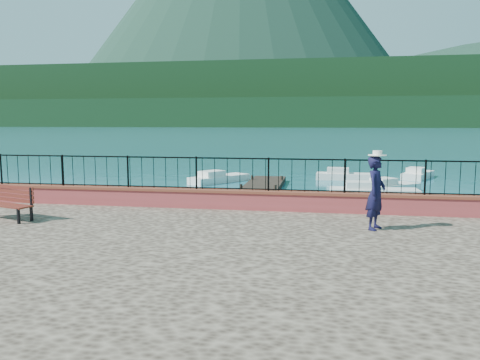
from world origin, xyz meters
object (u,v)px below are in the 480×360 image
(person, at_px, (376,193))
(boat_4, at_px, (347,174))
(boat_2, at_px, (390,184))
(boat_5, at_px, (418,172))
(boat_0, at_px, (153,208))
(boat_1, at_px, (374,189))
(boat_3, at_px, (219,176))
(park_bench, at_px, (8,209))

(person, distance_m, boat_4, 19.76)
(boat_2, bearing_deg, boat_5, 29.29)
(boat_0, distance_m, boat_4, 16.09)
(boat_0, height_order, boat_5, same)
(boat_1, xyz_separation_m, boat_3, (-8.98, 4.22, 0.00))
(boat_2, bearing_deg, boat_3, 129.30)
(park_bench, height_order, boat_0, park_bench)
(person, distance_m, boat_5, 21.99)
(boat_1, height_order, boat_2, same)
(boat_3, xyz_separation_m, boat_5, (12.75, 4.38, 0.00))
(boat_0, height_order, boat_2, same)
(boat_4, xyz_separation_m, boat_5, (4.75, 1.63, 0.00))
(boat_1, height_order, boat_3, same)
(person, height_order, boat_0, person)
(boat_0, bearing_deg, boat_5, 61.46)
(person, height_order, boat_1, person)
(boat_1, bearing_deg, boat_3, 152.22)
(person, xyz_separation_m, boat_3, (-7.63, 16.94, -1.70))
(person, height_order, boat_4, person)
(boat_2, bearing_deg, boat_1, -156.40)
(boat_5, bearing_deg, boat_4, 134.58)
(park_bench, height_order, boat_2, park_bench)
(park_bench, distance_m, boat_4, 22.55)
(park_bench, xyz_separation_m, person, (9.59, 0.52, 0.63))
(person, distance_m, boat_1, 12.90)
(boat_0, xyz_separation_m, boat_3, (0.26, 11.07, 0.00))
(boat_0, distance_m, boat_1, 11.50)
(park_bench, distance_m, boat_3, 17.60)
(park_bench, relative_size, boat_4, 0.43)
(park_bench, height_order, boat_1, park_bench)
(person, relative_size, boat_5, 0.52)
(boat_2, xyz_separation_m, boat_5, (2.70, 6.57, 0.00))
(park_bench, height_order, boat_4, park_bench)
(boat_2, relative_size, boat_4, 0.84)
(boat_1, relative_size, boat_2, 1.31)
(park_bench, relative_size, boat_1, 0.39)
(park_bench, relative_size, person, 0.94)
(park_bench, relative_size, boat_2, 0.51)
(boat_1, bearing_deg, person, -98.69)
(boat_2, bearing_deg, boat_0, -177.67)
(boat_1, distance_m, boat_5, 9.39)
(boat_1, xyz_separation_m, boat_5, (3.78, 8.59, 0.00))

